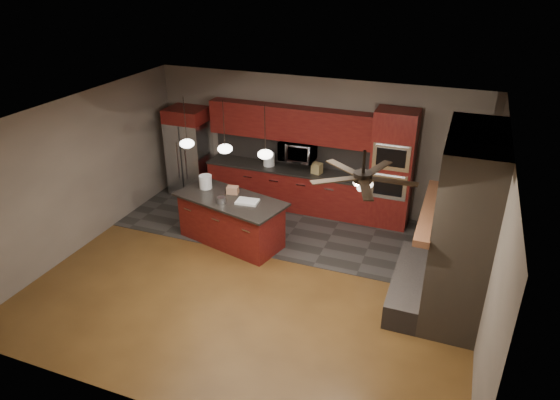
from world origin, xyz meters
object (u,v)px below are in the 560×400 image
at_px(oven_tower, 392,169).
at_px(refrigerator, 189,151).
at_px(counter_box, 317,168).
at_px(kitchen_island, 231,220).
at_px(white_bucket, 206,182).
at_px(paint_can, 221,200).
at_px(paint_tray, 247,202).
at_px(cardboard_box, 233,190).
at_px(counter_bucket, 269,159).
at_px(microwave, 298,151).

relative_size(oven_tower, refrigerator, 1.20).
distance_m(oven_tower, counter_box, 1.53).
xyz_separation_m(kitchen_island, white_bucket, (-0.63, 0.25, 0.59)).
bearing_deg(refrigerator, paint_can, -47.40).
distance_m(paint_tray, cardboard_box, 0.50).
distance_m(white_bucket, counter_bucket, 1.70).
height_order(microwave, paint_can, microwave).
height_order(cardboard_box, counter_box, counter_box).
height_order(kitchen_island, paint_tray, paint_tray).
bearing_deg(white_bucket, paint_can, -39.50).
relative_size(oven_tower, counter_bucket, 8.64).
relative_size(cardboard_box, counter_box, 0.95).
relative_size(cardboard_box, counter_bucket, 0.78).
distance_m(oven_tower, counter_bucket, 2.61).
xyz_separation_m(oven_tower, paint_tray, (-2.27, -1.85, -0.25)).
height_order(kitchen_island, paint_can, paint_can).
xyz_separation_m(refrigerator, cardboard_box, (1.81, -1.51, -0.01)).
relative_size(refrigerator, cardboard_box, 9.31).
relative_size(refrigerator, kitchen_island, 0.88).
height_order(white_bucket, counter_box, white_bucket).
distance_m(white_bucket, counter_box, 2.33).
height_order(paint_tray, counter_box, counter_box).
distance_m(white_bucket, paint_can, 0.74).
bearing_deg(refrigerator, oven_tower, 0.94).
height_order(kitchen_island, cardboard_box, cardboard_box).
bearing_deg(kitchen_island, white_bucket, 173.08).
bearing_deg(kitchen_island, paint_tray, 7.05).
relative_size(oven_tower, kitchen_island, 1.05).
relative_size(refrigerator, paint_can, 12.43).
bearing_deg(kitchen_island, counter_bucket, 102.88).
bearing_deg(oven_tower, white_bucket, -154.65).
bearing_deg(kitchen_island, cardboard_box, 116.33).
xyz_separation_m(oven_tower, paint_can, (-2.72, -2.02, -0.22)).
distance_m(kitchen_island, cardboard_box, 0.57).
height_order(kitchen_island, counter_box, counter_box).
relative_size(refrigerator, white_bucket, 7.60).
height_order(refrigerator, white_bucket, refrigerator).
distance_m(paint_can, paint_tray, 0.48).
distance_m(microwave, counter_bucket, 0.68).
bearing_deg(counter_box, kitchen_island, -106.78).
distance_m(microwave, counter_box, 0.55).
bearing_deg(counter_bucket, oven_tower, -0.16).
relative_size(paint_tray, cardboard_box, 1.86).
height_order(oven_tower, refrigerator, oven_tower).
bearing_deg(counter_box, counter_bucket, -166.65).
xyz_separation_m(oven_tower, refrigerator, (-4.51, -0.07, -0.20)).
bearing_deg(white_bucket, counter_bucket, 66.50).
xyz_separation_m(paint_can, cardboard_box, (0.02, 0.43, 0.01)).
height_order(microwave, paint_tray, microwave).
xyz_separation_m(oven_tower, cardboard_box, (-2.70, -1.59, -0.20)).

